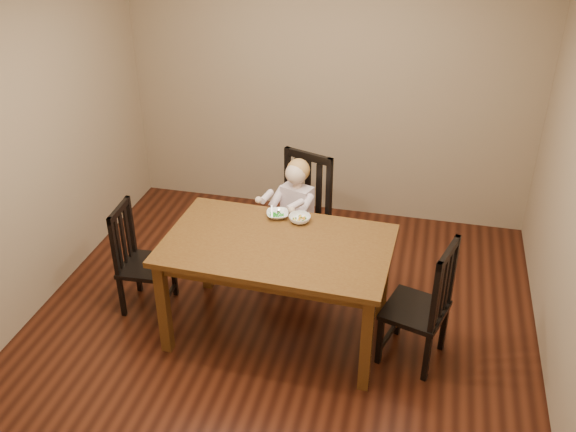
% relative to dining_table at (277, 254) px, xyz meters
% --- Properties ---
extents(room, '(4.01, 4.01, 2.71)m').
position_rel_dining_table_xyz_m(room, '(-0.00, 0.06, 0.62)').
color(room, '#441B0E').
rests_on(room, ground).
extents(dining_table, '(1.69, 1.05, 0.83)m').
position_rel_dining_table_xyz_m(dining_table, '(0.00, 0.00, 0.00)').
color(dining_table, '#4C2B11').
rests_on(dining_table, room).
extents(chair_child, '(0.61, 0.59, 1.12)m').
position_rel_dining_table_xyz_m(chair_child, '(-0.02, 0.85, -0.20)').
color(chair_child, black).
rests_on(chair_child, room).
extents(chair_left, '(0.40, 0.42, 0.92)m').
position_rel_dining_table_xyz_m(chair_left, '(-1.17, 0.08, -0.29)').
color(chair_left, black).
rests_on(chair_left, room).
extents(chair_right, '(0.52, 0.54, 1.01)m').
position_rel_dining_table_xyz_m(chair_right, '(1.09, -0.05, -0.25)').
color(chair_right, black).
rests_on(chair_right, room).
extents(toddler, '(0.46, 0.51, 0.58)m').
position_rel_dining_table_xyz_m(toddler, '(-0.04, 0.80, -0.05)').
color(toddler, white).
rests_on(toddler, chair_child).
extents(bowl_peas, '(0.21, 0.21, 0.04)m').
position_rel_dining_table_xyz_m(bowl_peas, '(-0.09, 0.37, 0.12)').
color(bowl_peas, white).
rests_on(bowl_peas, dining_table).
extents(bowl_veg, '(0.17, 0.17, 0.05)m').
position_rel_dining_table_xyz_m(bowl_veg, '(0.09, 0.33, 0.12)').
color(bowl_veg, white).
rests_on(bowl_veg, dining_table).
extents(fork, '(0.04, 0.12, 0.05)m').
position_rel_dining_table_xyz_m(fork, '(-0.13, 0.35, 0.14)').
color(fork, silver).
rests_on(fork, bowl_peas).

